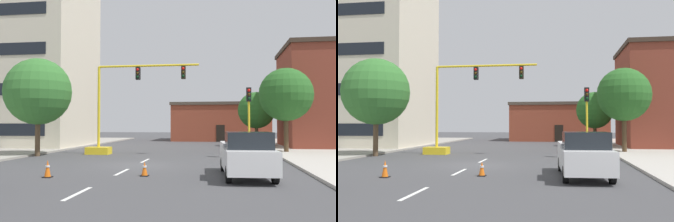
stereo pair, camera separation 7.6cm
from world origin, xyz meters
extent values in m
plane|color=#424244|center=(0.00, 0.00, 0.00)|extent=(160.00, 160.00, 0.00)
cube|color=#9E998E|center=(-11.73, 8.00, 0.07)|extent=(6.00, 56.00, 0.14)
cube|color=#B2ADA3|center=(11.73, 8.00, 0.07)|extent=(6.00, 56.00, 0.14)
cube|color=silver|center=(0.00, -8.50, 0.00)|extent=(0.16, 2.40, 0.01)
cube|color=silver|center=(0.00, -3.00, 0.00)|extent=(0.16, 2.40, 0.01)
cube|color=silver|center=(0.00, 2.50, 0.00)|extent=(0.16, 2.40, 0.01)
cube|color=beige|center=(-17.00, 15.36, 10.90)|extent=(15.60, 10.61, 21.81)
cube|color=brown|center=(4.72, 32.50, 2.42)|extent=(13.07, 9.81, 4.84)
cube|color=#4C4238|center=(4.72, 32.50, 5.04)|extent=(13.37, 10.11, 0.40)
cube|color=black|center=(4.72, 27.57, 1.10)|extent=(1.10, 0.06, 2.20)
cube|color=yellow|center=(-4.57, 6.85, 0.28)|extent=(1.80, 1.20, 0.55)
cylinder|color=yellow|center=(-4.57, 6.85, 3.65)|extent=(0.20, 0.20, 6.20)
cylinder|color=yellow|center=(-0.70, 6.85, 6.75)|extent=(7.73, 0.16, 0.16)
cube|color=black|center=(-1.48, 6.85, 6.18)|extent=(0.32, 0.36, 0.95)
sphere|color=red|center=(-1.48, 6.66, 6.45)|extent=(0.20, 0.20, 0.20)
sphere|color=#38280A|center=(-1.48, 6.66, 6.17)|extent=(0.20, 0.20, 0.20)
sphere|color=black|center=(-1.48, 6.66, 5.89)|extent=(0.20, 0.20, 0.20)
cube|color=black|center=(2.00, 6.85, 6.18)|extent=(0.32, 0.36, 0.95)
sphere|color=red|center=(2.00, 6.66, 6.45)|extent=(0.20, 0.20, 0.20)
sphere|color=#38280A|center=(2.00, 6.66, 6.17)|extent=(0.20, 0.20, 0.20)
sphere|color=black|center=(2.00, 6.66, 5.89)|extent=(0.20, 0.20, 0.20)
cylinder|color=yellow|center=(6.64, 5.04, 2.40)|extent=(0.14, 0.14, 4.80)
cube|color=black|center=(6.64, 5.04, 4.33)|extent=(0.32, 0.36, 0.95)
sphere|color=red|center=(6.64, 4.85, 4.60)|extent=(0.20, 0.20, 0.20)
sphere|color=#38280A|center=(6.64, 4.85, 4.32)|extent=(0.20, 0.20, 0.20)
sphere|color=black|center=(6.64, 4.85, 4.04)|extent=(0.20, 0.20, 0.20)
cylinder|color=#4C3823|center=(8.39, 18.19, 1.16)|extent=(0.36, 0.36, 2.33)
sphere|color=#286023|center=(8.39, 18.19, 3.74)|extent=(3.77, 3.77, 3.77)
cylinder|color=brown|center=(-8.36, 4.54, 1.43)|extent=(0.36, 0.36, 2.87)
sphere|color=#33702D|center=(-8.36, 4.54, 4.67)|extent=(4.82, 4.82, 4.82)
cylinder|color=#4C3823|center=(9.87, 9.68, 1.54)|extent=(0.36, 0.36, 3.07)
sphere|color=#286023|center=(9.87, 9.68, 4.66)|extent=(4.23, 4.23, 4.23)
cube|color=white|center=(5.84, -3.74, 0.81)|extent=(2.27, 5.49, 0.95)
cube|color=#1E2328|center=(5.88, -4.64, 1.64)|extent=(1.93, 1.89, 0.70)
cube|color=white|center=(5.78, -2.55, 1.37)|extent=(2.14, 2.91, 0.16)
cylinder|color=black|center=(6.83, -5.53, 0.34)|extent=(0.25, 0.69, 0.68)
cylinder|color=black|center=(5.03, -5.62, 0.34)|extent=(0.25, 0.69, 0.68)
cylinder|color=black|center=(6.64, -1.86, 0.34)|extent=(0.25, 0.69, 0.68)
cylinder|color=black|center=(4.85, -1.95, 0.34)|extent=(0.25, 0.69, 0.68)
cube|color=black|center=(-2.71, -5.21, 0.02)|extent=(0.36, 0.36, 0.04)
cone|color=orange|center=(-2.71, -5.21, 0.40)|extent=(0.28, 0.28, 0.72)
cylinder|color=white|center=(-2.71, -5.21, 0.49)|extent=(0.19, 0.19, 0.08)
cube|color=black|center=(1.37, -4.19, 0.02)|extent=(0.36, 0.36, 0.04)
cone|color=orange|center=(1.37, -4.19, 0.35)|extent=(0.28, 0.28, 0.62)
cylinder|color=white|center=(1.37, -4.19, 0.42)|extent=(0.19, 0.19, 0.08)
camera|label=1|loc=(4.74, -20.20, 2.33)|focal=39.00mm
camera|label=2|loc=(4.82, -20.19, 2.33)|focal=39.00mm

